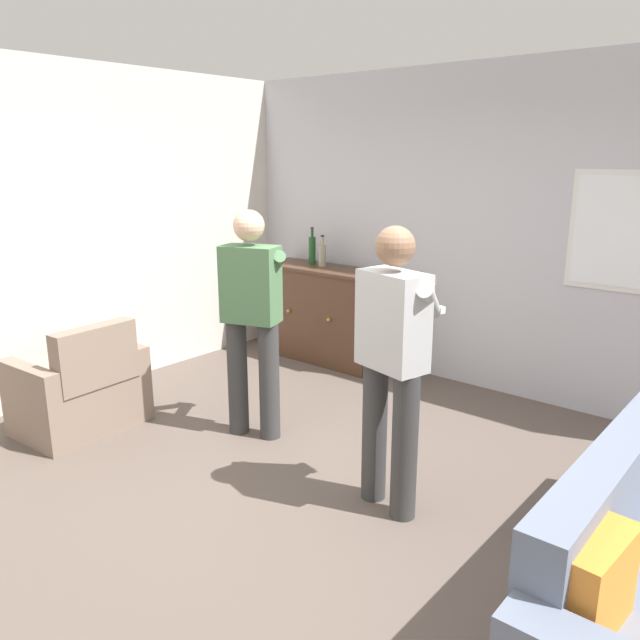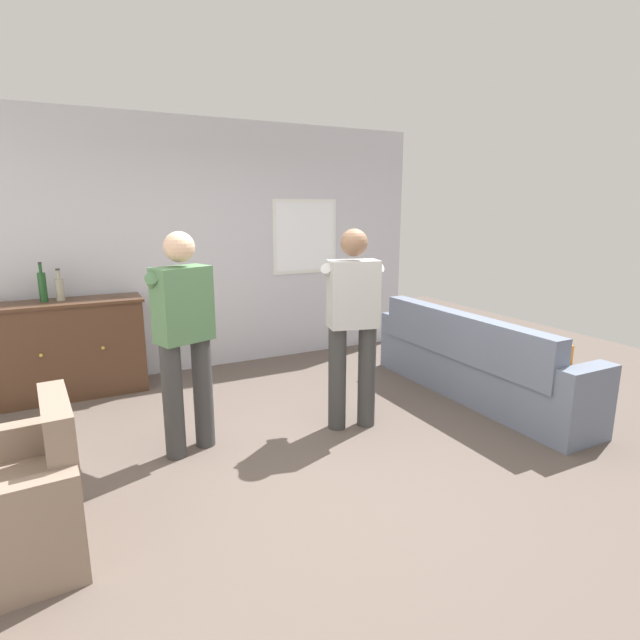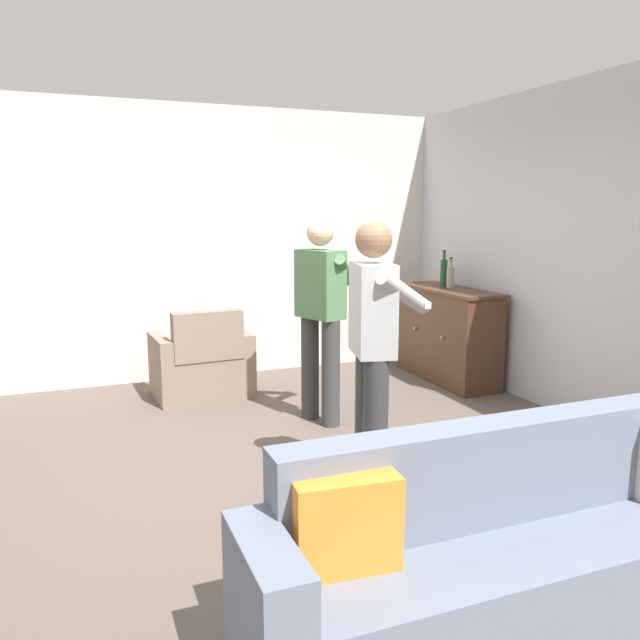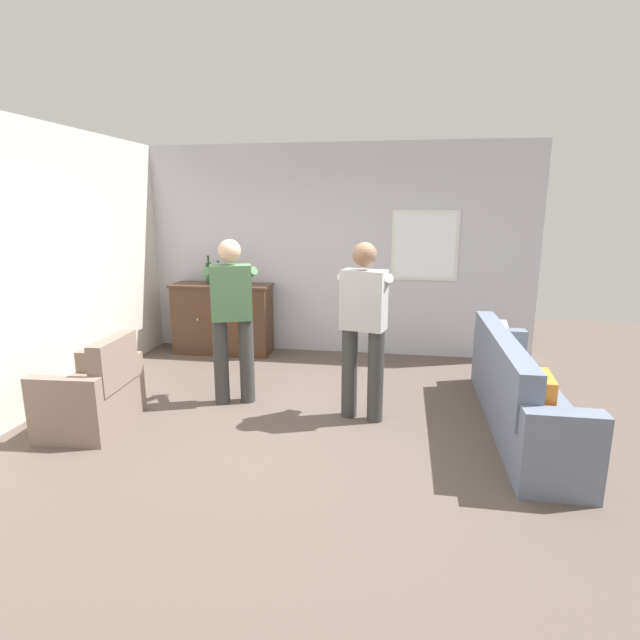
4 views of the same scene
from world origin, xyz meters
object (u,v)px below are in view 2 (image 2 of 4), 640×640
bottle_wine_green (42,286)px  person_standing_left (184,333)px  sideboard_cabinet (73,348)px  person_standing_right (352,320)px  bottle_liquor_amber (60,288)px  armchair (19,505)px  couch (473,364)px

bottle_wine_green → person_standing_left: 2.00m
sideboard_cabinet → person_standing_right: 2.85m
sideboard_cabinet → bottle_liquor_amber: bottle_liquor_amber is taller
sideboard_cabinet → person_standing_left: size_ratio=0.81×
sideboard_cabinet → bottle_wine_green: (-0.19, 0.06, 0.63)m
bottle_wine_green → person_standing_right: bearing=-40.6°
person_standing_right → armchair: bearing=-166.3°
bottle_wine_green → person_standing_right: (2.27, -1.95, -0.17)m
armchair → person_standing_right: bearing=13.7°
couch → person_standing_left: size_ratio=1.50×
sideboard_cabinet → person_standing_left: (0.74, -1.70, 0.46)m
couch → bottle_liquor_amber: bottle_liquor_amber is taller
bottle_liquor_amber → person_standing_right: size_ratio=0.18×
couch → armchair: couch is taller
couch → person_standing_right: size_ratio=1.50×
armchair → sideboard_cabinet: 2.51m
armchair → person_standing_left: size_ratio=0.55×
bottle_liquor_amber → person_standing_left: bearing=-65.6°
sideboard_cabinet → bottle_wine_green: 0.66m
armchair → bottle_liquor_amber: bearing=83.5°
couch → sideboard_cabinet: size_ratio=1.85×
couch → sideboard_cabinet: sideboard_cabinet is taller
bottle_liquor_amber → person_standing_right: (2.13, -1.94, -0.14)m
couch → armchair: 3.88m
bottle_liquor_amber → sideboard_cabinet: bearing=-43.4°
couch → sideboard_cabinet: 3.95m
sideboard_cabinet → person_standing_left: 1.91m
bottle_wine_green → person_standing_right: size_ratio=0.22×
armchair → bottle_liquor_amber: bottle_liquor_amber is taller
bottle_wine_green → person_standing_left: bearing=-62.0°
bottle_wine_green → sideboard_cabinet: bearing=-16.9°
bottle_wine_green → person_standing_right: person_standing_right is taller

